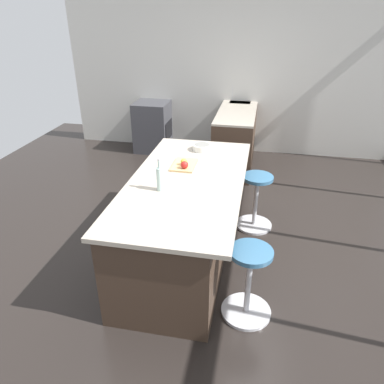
% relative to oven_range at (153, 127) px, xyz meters
% --- Properties ---
extents(ground_plane, '(7.79, 7.79, 0.00)m').
position_rel_oven_range_xyz_m(ground_plane, '(2.65, 1.36, -0.45)').
color(ground_plane, black).
extents(interior_partition_left, '(0.12, 5.84, 2.75)m').
position_rel_oven_range_xyz_m(interior_partition_left, '(-0.35, 1.36, 0.93)').
color(interior_partition_left, beige).
rests_on(interior_partition_left, ground_plane).
extents(sink_cabinet, '(2.41, 0.60, 1.20)m').
position_rel_oven_range_xyz_m(sink_cabinet, '(-0.00, 1.56, 0.02)').
color(sink_cabinet, '#38281E').
rests_on(sink_cabinet, ground_plane).
extents(oven_range, '(0.60, 0.61, 0.89)m').
position_rel_oven_range_xyz_m(oven_range, '(0.00, 0.00, 0.00)').
color(oven_range, '#38383D').
rests_on(oven_range, ground_plane).
extents(kitchen_island, '(2.29, 1.10, 0.91)m').
position_rel_oven_range_xyz_m(kitchen_island, '(3.04, 1.25, 0.01)').
color(kitchen_island, '#38281E').
rests_on(kitchen_island, ground_plane).
extents(stool_by_window, '(0.44, 0.44, 0.68)m').
position_rel_oven_range_xyz_m(stool_by_window, '(2.32, 1.98, -0.13)').
color(stool_by_window, '#B7B7BC').
rests_on(stool_by_window, ground_plane).
extents(stool_middle, '(0.44, 0.44, 0.68)m').
position_rel_oven_range_xyz_m(stool_middle, '(3.77, 1.98, -0.13)').
color(stool_middle, '#B7B7BC').
rests_on(stool_middle, ground_plane).
extents(cutting_board, '(0.36, 0.24, 0.02)m').
position_rel_oven_range_xyz_m(cutting_board, '(2.72, 1.19, 0.48)').
color(cutting_board, tan).
rests_on(cutting_board, kitchen_island).
extents(apple_red, '(0.08, 0.08, 0.08)m').
position_rel_oven_range_xyz_m(apple_red, '(2.83, 1.22, 0.52)').
color(apple_red, red).
rests_on(apple_red, cutting_board).
extents(apple_yellow, '(0.07, 0.07, 0.07)m').
position_rel_oven_range_xyz_m(apple_yellow, '(2.75, 1.19, 0.52)').
color(apple_yellow, gold).
rests_on(apple_yellow, cutting_board).
extents(water_bottle, '(0.06, 0.06, 0.31)m').
position_rel_oven_range_xyz_m(water_bottle, '(3.32, 1.10, 0.59)').
color(water_bottle, silver).
rests_on(water_bottle, kitchen_island).
extents(fruit_bowl, '(0.22, 0.22, 0.07)m').
position_rel_oven_range_xyz_m(fruit_bowl, '(2.23, 1.30, 0.50)').
color(fruit_bowl, silver).
rests_on(fruit_bowl, kitchen_island).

